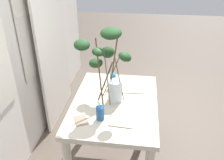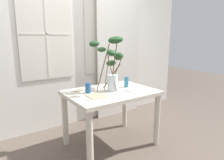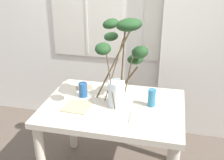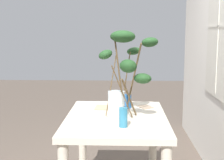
{
  "view_description": "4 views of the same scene",
  "coord_description": "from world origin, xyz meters",
  "px_view_note": "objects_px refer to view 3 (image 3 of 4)",
  "views": [
    {
      "loc": [
        -1.98,
        -0.23,
        2.13
      ],
      "look_at": [
        -0.01,
        0.03,
        1.03
      ],
      "focal_mm": 38.34,
      "sensor_mm": 36.0,
      "label": 1
    },
    {
      "loc": [
        -1.42,
        -2.09,
        1.47
      ],
      "look_at": [
        -0.0,
        -0.03,
        0.94
      ],
      "focal_mm": 31.23,
      "sensor_mm": 36.0,
      "label": 2
    },
    {
      "loc": [
        0.44,
        -1.98,
        1.92
      ],
      "look_at": [
        -0.02,
        0.03,
        0.99
      ],
      "focal_mm": 44.39,
      "sensor_mm": 36.0,
      "label": 3
    },
    {
      "loc": [
        2.71,
        0.06,
        1.5
      ],
      "look_at": [
        0.03,
        -0.04,
        1.09
      ],
      "focal_mm": 52.77,
      "sensor_mm": 36.0,
      "label": 4
    }
  ],
  "objects_px": {
    "vase_with_branches": "(122,58)",
    "plate_square_right": "(145,119)",
    "drinking_glass_blue_left": "(83,90)",
    "dining_table": "(113,118)",
    "drinking_glass_blue_right": "(152,98)",
    "plate_square_left": "(77,107)"
  },
  "relations": [
    {
      "from": "vase_with_branches",
      "to": "plate_square_right",
      "type": "height_order",
      "value": "vase_with_branches"
    },
    {
      "from": "plate_square_left",
      "to": "plate_square_right",
      "type": "height_order",
      "value": "plate_square_right"
    },
    {
      "from": "vase_with_branches",
      "to": "drinking_glass_blue_left",
      "type": "bearing_deg",
      "value": 176.48
    },
    {
      "from": "drinking_glass_blue_left",
      "to": "plate_square_right",
      "type": "distance_m",
      "value": 0.64
    },
    {
      "from": "drinking_glass_blue_right",
      "to": "plate_square_left",
      "type": "height_order",
      "value": "drinking_glass_blue_right"
    },
    {
      "from": "dining_table",
      "to": "plate_square_right",
      "type": "distance_m",
      "value": 0.36
    },
    {
      "from": "drinking_glass_blue_left",
      "to": "dining_table",
      "type": "bearing_deg",
      "value": -18.09
    },
    {
      "from": "vase_with_branches",
      "to": "drinking_glass_blue_right",
      "type": "distance_m",
      "value": 0.41
    },
    {
      "from": "plate_square_left",
      "to": "drinking_glass_blue_left",
      "type": "bearing_deg",
      "value": 92.69
    },
    {
      "from": "drinking_glass_blue_left",
      "to": "vase_with_branches",
      "type": "bearing_deg",
      "value": -3.52
    },
    {
      "from": "dining_table",
      "to": "drinking_glass_blue_left",
      "type": "bearing_deg",
      "value": 161.91
    },
    {
      "from": "vase_with_branches",
      "to": "plate_square_right",
      "type": "xyz_separation_m",
      "value": [
        0.23,
        -0.24,
        -0.39
      ]
    },
    {
      "from": "plate_square_right",
      "to": "drinking_glass_blue_right",
      "type": "bearing_deg",
      "value": 83.2
    },
    {
      "from": "dining_table",
      "to": "drinking_glass_blue_left",
      "type": "xyz_separation_m",
      "value": [
        -0.29,
        0.1,
        0.19
      ]
    },
    {
      "from": "drinking_glass_blue_left",
      "to": "drinking_glass_blue_right",
      "type": "distance_m",
      "value": 0.61
    },
    {
      "from": "dining_table",
      "to": "drinking_glass_blue_right",
      "type": "height_order",
      "value": "drinking_glass_blue_right"
    },
    {
      "from": "vase_with_branches",
      "to": "plate_square_left",
      "type": "distance_m",
      "value": 0.55
    },
    {
      "from": "vase_with_branches",
      "to": "plate_square_right",
      "type": "distance_m",
      "value": 0.51
    },
    {
      "from": "vase_with_branches",
      "to": "plate_square_left",
      "type": "height_order",
      "value": "vase_with_branches"
    },
    {
      "from": "vase_with_branches",
      "to": "drinking_glass_blue_right",
      "type": "bearing_deg",
      "value": -3.27
    },
    {
      "from": "drinking_glass_blue_right",
      "to": "plate_square_right",
      "type": "xyz_separation_m",
      "value": [
        -0.03,
        -0.23,
        -0.07
      ]
    },
    {
      "from": "drinking_glass_blue_left",
      "to": "drinking_glass_blue_right",
      "type": "bearing_deg",
      "value": -3.42
    }
  ]
}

